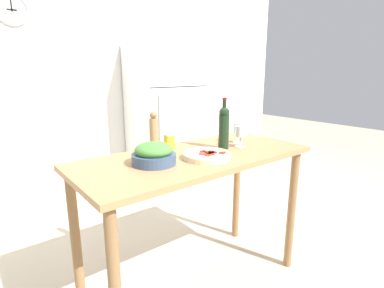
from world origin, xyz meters
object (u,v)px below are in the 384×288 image
at_px(salad_bowl, 154,154).
at_px(homemade_pizza, 207,155).
at_px(wine_bottle, 224,126).
at_px(pepper_mill, 154,132).
at_px(refrigerator, 165,117).
at_px(wine_glass_near, 241,133).
at_px(wine_glass_far, 238,129).
at_px(salt_canister, 169,141).

distance_m(salad_bowl, homemade_pizza, 0.32).
relative_size(wine_bottle, pepper_mill, 1.32).
bearing_deg(wine_bottle, refrigerator, 68.48).
distance_m(wine_bottle, homemade_pizza, 0.29).
xyz_separation_m(wine_glass_near, salad_bowl, (-0.65, 0.04, -0.04)).
distance_m(wine_bottle, wine_glass_far, 0.20).
xyz_separation_m(wine_glass_near, pepper_mill, (-0.50, 0.28, 0.02)).
bearing_deg(refrigerator, wine_glass_near, -107.59).
height_order(wine_glass_near, wine_glass_far, same).
bearing_deg(salt_canister, wine_glass_far, -17.69).
distance_m(wine_glass_near, salad_bowl, 0.65).
relative_size(wine_bottle, salt_canister, 3.16).
bearing_deg(salt_canister, refrigerator, 57.36).
distance_m(refrigerator, wine_bottle, 1.84).
bearing_deg(pepper_mill, salad_bowl, -122.00).
bearing_deg(wine_glass_near, refrigerator, 72.41).
distance_m(wine_bottle, pepper_mill, 0.45).
xyz_separation_m(wine_bottle, wine_glass_far, (0.19, 0.05, -0.05)).
height_order(wine_glass_near, salt_canister, wine_glass_near).
height_order(salad_bowl, homemade_pizza, salad_bowl).
relative_size(refrigerator, salt_canister, 16.41).
xyz_separation_m(wine_bottle, salad_bowl, (-0.53, -0.01, -0.09)).
xyz_separation_m(wine_glass_far, pepper_mill, (-0.57, 0.19, 0.02)).
xyz_separation_m(wine_bottle, wine_glass_near, (0.12, -0.05, -0.05)).
bearing_deg(refrigerator, salad_bowl, -125.17).
bearing_deg(wine_glass_far, pepper_mill, 161.42).
relative_size(refrigerator, pepper_mill, 6.84).
distance_m(pepper_mill, homemade_pizza, 0.39).
bearing_deg(homemade_pizza, wine_bottle, 24.67).
xyz_separation_m(wine_glass_near, salt_canister, (-0.41, 0.25, -0.05)).
bearing_deg(pepper_mill, homemade_pizza, -67.38).
bearing_deg(pepper_mill, salt_canister, -23.22).
xyz_separation_m(homemade_pizza, salt_canister, (-0.06, 0.31, 0.03)).
relative_size(wine_glass_far, homemade_pizza, 0.51).
bearing_deg(wine_glass_far, refrigerator, 73.83).
xyz_separation_m(wine_glass_near, wine_glass_far, (0.07, 0.09, 0.00)).
bearing_deg(salad_bowl, homemade_pizza, -18.54).
bearing_deg(pepper_mill, wine_glass_far, -18.58).
height_order(pepper_mill, salad_bowl, pepper_mill).
xyz_separation_m(pepper_mill, salad_bowl, (-0.15, -0.25, -0.07)).
distance_m(wine_glass_far, homemade_pizza, 0.46).
height_order(pepper_mill, homemade_pizza, pepper_mill).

